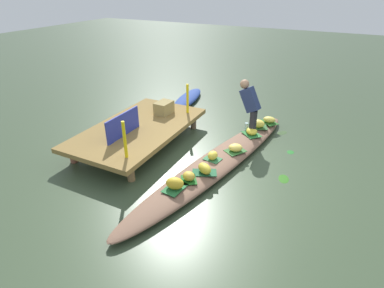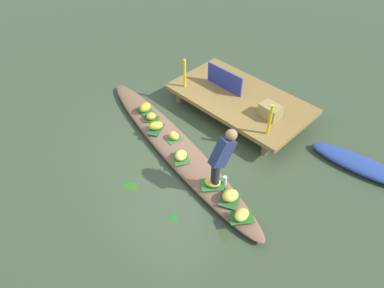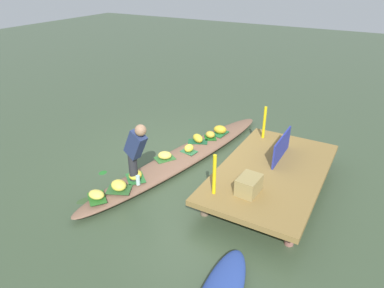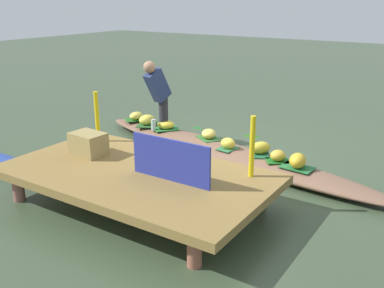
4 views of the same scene
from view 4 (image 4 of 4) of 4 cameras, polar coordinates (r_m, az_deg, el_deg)
name	(u,v)px [view 4 (image 4 of 4)]	position (r m, az deg, el deg)	size (l,w,h in m)	color
canal_water	(224,158)	(6.88, 4.16, -1.84)	(40.00, 40.00, 0.00)	#394B32
dock_platform	(137,176)	(5.29, -7.15, -4.09)	(3.20, 1.80, 0.42)	olive
vendor_boat	(224,152)	(6.84, 4.18, -1.06)	(5.46, 0.73, 0.20)	brown
leaf_mat_0	(147,124)	(7.98, -5.81, 2.52)	(0.42, 0.32, 0.01)	#2D5C2B
banana_bunch_0	(147,120)	(7.95, -5.83, 3.14)	(0.30, 0.25, 0.18)	#F7E04D
leaf_mat_1	(260,153)	(6.54, 8.79, -1.21)	(0.44, 0.25, 0.01)	#1C5431
banana_bunch_1	(261,148)	(6.51, 8.83, -0.48)	(0.31, 0.19, 0.18)	gold
leaf_mat_2	(278,161)	(6.29, 10.98, -2.13)	(0.32, 0.26, 0.01)	#1B601D
banana_bunch_2	(278,156)	(6.27, 11.02, -1.47)	(0.23, 0.20, 0.16)	gold
leaf_mat_3	(136,119)	(8.34, -7.19, 3.17)	(0.41, 0.28, 0.01)	#276322
banana_bunch_3	(136,116)	(8.32, -7.21, 3.64)	(0.29, 0.21, 0.14)	#E5D253
leaf_mat_4	(209,138)	(7.17, 2.17, 0.77)	(0.39, 0.30, 0.01)	#31692E
banana_bunch_4	(209,134)	(7.15, 2.17, 1.34)	(0.28, 0.23, 0.15)	#ECCE54
leaf_mat_5	(166,129)	(7.70, -3.36, 2.00)	(0.41, 0.32, 0.01)	#286F32
banana_bunch_5	(166,125)	(7.68, -3.37, 2.51)	(0.30, 0.24, 0.14)	yellow
leaf_mat_6	(297,167)	(6.11, 13.40, -2.96)	(0.43, 0.28, 0.01)	#236834
banana_bunch_6	(298,161)	(6.07, 13.47, -2.10)	(0.30, 0.22, 0.20)	gold
leaf_mat_7	(228,148)	(6.70, 4.65, -0.57)	(0.32, 0.24, 0.01)	#307143
banana_bunch_7	(228,143)	(6.67, 4.67, 0.09)	(0.23, 0.18, 0.17)	yellow
vendor_person	(158,91)	(7.48, -4.41, 6.87)	(0.27, 0.52, 1.20)	#28282D
water_bottle	(153,125)	(7.62, -5.00, 2.49)	(0.08, 0.08, 0.19)	silver
market_banner	(171,160)	(4.89, -2.79, -2.09)	(1.02, 0.03, 0.48)	navy
railing_post_west	(252,147)	(5.00, 7.77, -0.35)	(0.06, 0.06, 0.71)	yellow
railing_post_east	(97,117)	(6.35, -12.15, 3.47)	(0.06, 0.06, 0.71)	yellow
produce_crate	(88,144)	(5.88, -13.23, 0.03)	(0.44, 0.32, 0.29)	#98834D
drifting_plant_0	(198,128)	(8.44, 0.75, 2.11)	(0.18, 0.14, 0.01)	#206B24
drifting_plant_1	(251,136)	(8.01, 7.67, 1.04)	(0.30, 0.19, 0.01)	#2A6519
drifting_plant_2	(150,125)	(8.63, -5.50, 2.40)	(0.30, 0.17, 0.01)	#324C27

